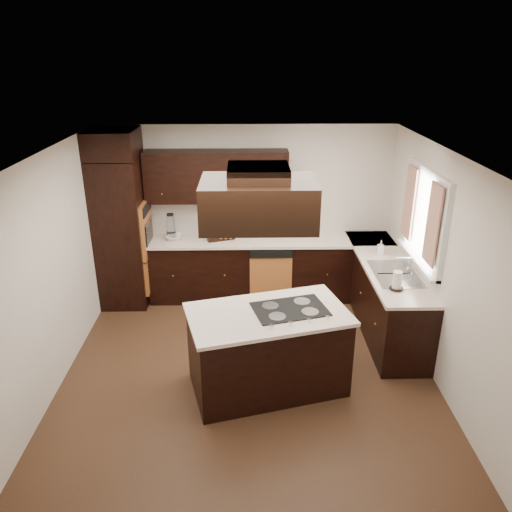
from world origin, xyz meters
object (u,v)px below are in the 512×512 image
(range_hood, at_px, (258,203))
(island, at_px, (268,352))
(spice_rack, at_px, (221,229))
(oven_column, at_px, (122,233))

(range_hood, bearing_deg, island, 56.73)
(spice_rack, bearing_deg, island, -95.14)
(range_hood, distance_m, spice_rack, 2.59)
(island, bearing_deg, oven_column, 118.50)
(island, distance_m, spice_rack, 2.31)
(range_hood, height_order, spice_rack, range_hood)
(oven_column, bearing_deg, spice_rack, 2.00)
(oven_column, distance_m, spice_rack, 1.40)
(island, distance_m, range_hood, 1.73)
(island, xyz_separation_m, range_hood, (-0.11, -0.16, 1.72))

